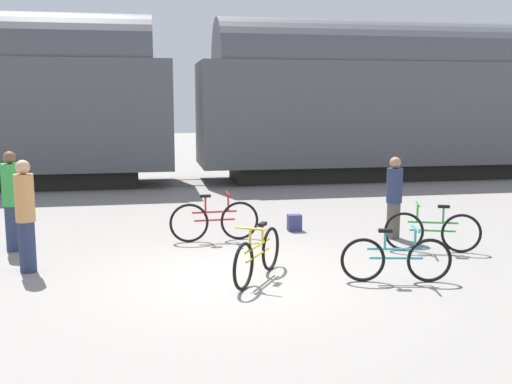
% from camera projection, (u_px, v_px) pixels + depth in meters
% --- Properties ---
extents(ground_plane, '(80.00, 80.00, 0.00)m').
position_uv_depth(ground_plane, '(235.00, 278.00, 9.13)').
color(ground_plane, gray).
extents(freight_train, '(58.45, 2.96, 5.29)m').
position_uv_depth(freight_train, '(185.00, 97.00, 19.09)').
color(freight_train, black).
rests_on(freight_train, ground_plane).
extents(rail_near, '(70.45, 0.07, 0.01)m').
position_uv_depth(rail_near, '(188.00, 186.00, 18.82)').
color(rail_near, '#4C4238').
rests_on(rail_near, ground_plane).
extents(rail_far, '(70.45, 0.07, 0.01)m').
position_uv_depth(rail_far, '(185.00, 180.00, 20.21)').
color(rail_far, '#4C4238').
rests_on(rail_far, ground_plane).
extents(bicycle_maroon, '(1.73, 0.46, 0.93)m').
position_uv_depth(bicycle_maroon, '(215.00, 221.00, 11.45)').
color(bicycle_maroon, black).
rests_on(bicycle_maroon, ground_plane).
extents(bicycle_yellow, '(1.00, 1.53, 0.86)m').
position_uv_depth(bicycle_yellow, '(258.00, 256.00, 8.99)').
color(bicycle_yellow, black).
rests_on(bicycle_yellow, ground_plane).
extents(bicycle_green, '(1.62, 0.61, 0.87)m').
position_uv_depth(bicycle_green, '(432.00, 231.00, 10.64)').
color(bicycle_green, black).
rests_on(bicycle_green, ground_plane).
extents(bicycle_teal, '(1.62, 0.48, 0.83)m').
position_uv_depth(bicycle_teal, '(396.00, 259.00, 8.87)').
color(bicycle_teal, black).
rests_on(bicycle_teal, ground_plane).
extents(person_in_tan, '(0.30, 0.30, 1.78)m').
position_uv_depth(person_in_tan, '(25.00, 215.00, 9.32)').
color(person_in_tan, '#283351').
rests_on(person_in_tan, ground_plane).
extents(person_in_green, '(0.33, 0.33, 1.79)m').
position_uv_depth(person_in_green, '(12.00, 201.00, 10.64)').
color(person_in_green, '#283351').
rests_on(person_in_green, ground_plane).
extents(person_in_navy, '(0.30, 0.30, 1.60)m').
position_uv_depth(person_in_navy, '(394.00, 197.00, 11.63)').
color(person_in_navy, '#514C47').
rests_on(person_in_navy, ground_plane).
extents(backpack, '(0.28, 0.20, 0.34)m').
position_uv_depth(backpack, '(294.00, 223.00, 12.38)').
color(backpack, navy).
rests_on(backpack, ground_plane).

